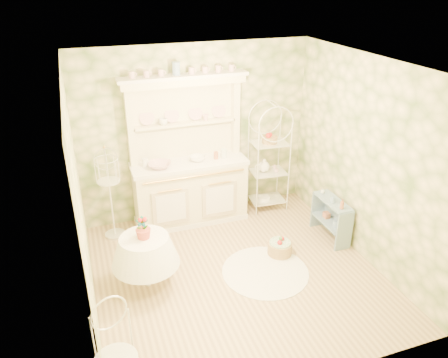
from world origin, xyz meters
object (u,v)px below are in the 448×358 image
object	(u,v)px
kitchen_dresser	(189,153)
bakers_rack	(269,156)
cafe_chair	(116,358)
side_shelf	(331,220)
round_table	(146,266)
floor_basket	(280,247)
birdcage_stand	(110,190)

from	to	relation	value
kitchen_dresser	bakers_rack	xyz separation A→B (m)	(1.31, -0.02, -0.21)
kitchen_dresser	bakers_rack	bearing A→B (deg)	-0.85
bakers_rack	cafe_chair	world-z (taller)	bakers_rack
side_shelf	round_table	world-z (taller)	round_table
kitchen_dresser	cafe_chair	distance (m)	3.30
floor_basket	side_shelf	bearing A→B (deg)	9.81
cafe_chair	birdcage_stand	distance (m)	2.83
side_shelf	bakers_rack	bearing A→B (deg)	118.39
birdcage_stand	floor_basket	bearing A→B (deg)	-30.33
kitchen_dresser	cafe_chair	world-z (taller)	kitchen_dresser
side_shelf	cafe_chair	xyz separation A→B (m)	(-3.30, -1.71, 0.19)
kitchen_dresser	birdcage_stand	bearing A→B (deg)	-176.48
kitchen_dresser	floor_basket	world-z (taller)	kitchen_dresser
bakers_rack	cafe_chair	xyz separation A→B (m)	(-2.79, -2.86, -0.45)
kitchen_dresser	round_table	size ratio (longest dim) A/B	3.83
side_shelf	round_table	xyz separation A→B (m)	(-2.77, -0.22, 0.01)
cafe_chair	birdcage_stand	bearing A→B (deg)	65.88
kitchen_dresser	birdcage_stand	size ratio (longest dim) A/B	1.48
cafe_chair	birdcage_stand	world-z (taller)	birdcage_stand
bakers_rack	birdcage_stand	bearing A→B (deg)	-174.35
bakers_rack	side_shelf	size ratio (longest dim) A/B	2.76
floor_basket	kitchen_dresser	bearing A→B (deg)	124.96
bakers_rack	birdcage_stand	distance (m)	2.53
kitchen_dresser	round_table	world-z (taller)	kitchen_dresser
side_shelf	floor_basket	size ratio (longest dim) A/B	2.00
side_shelf	cafe_chair	world-z (taller)	cafe_chair
cafe_chair	round_table	bearing A→B (deg)	51.86
bakers_rack	floor_basket	size ratio (longest dim) A/B	5.51
round_table	birdcage_stand	bearing A→B (deg)	101.17
round_table	floor_basket	world-z (taller)	round_table
side_shelf	floor_basket	distance (m)	0.93
side_shelf	birdcage_stand	bearing A→B (deg)	164.74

